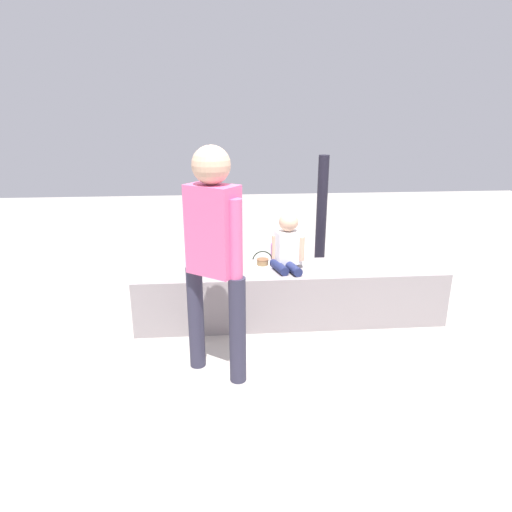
% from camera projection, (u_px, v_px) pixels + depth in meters
% --- Properties ---
extents(ground_plane, '(12.00, 12.00, 0.00)m').
position_uv_depth(ground_plane, '(289.00, 318.00, 3.95)').
color(ground_plane, '#A29B93').
extents(concrete_ledge, '(2.63, 0.53, 0.47)m').
position_uv_depth(concrete_ledge, '(290.00, 294.00, 3.88)').
color(concrete_ledge, gray).
rests_on(concrete_ledge, ground_plane).
extents(child_seated, '(0.29, 0.34, 0.48)m').
position_uv_depth(child_seated, '(288.00, 244.00, 3.75)').
color(child_seated, navy).
rests_on(child_seated, concrete_ledge).
extents(adult_standing, '(0.40, 0.35, 1.57)m').
position_uv_depth(adult_standing, '(214.00, 245.00, 2.85)').
color(adult_standing, '#2F2D41').
rests_on(adult_standing, ground_plane).
extents(cake_plate, '(0.22, 0.22, 0.07)m').
position_uv_depth(cake_plate, '(263.00, 264.00, 3.85)').
color(cake_plate, white).
rests_on(cake_plate, concrete_ledge).
extents(gift_bag, '(0.25, 0.09, 0.33)m').
position_uv_depth(gift_bag, '(282.00, 255.00, 5.18)').
color(gift_bag, '#B259BF').
rests_on(gift_bag, ground_plane).
extents(railing_post, '(0.36, 0.36, 1.33)m').
position_uv_depth(railing_post, '(321.00, 232.00, 4.73)').
color(railing_post, black).
rests_on(railing_post, ground_plane).
extents(water_bottle_near_gift, '(0.06, 0.06, 0.20)m').
position_uv_depth(water_bottle_near_gift, '(286.00, 269.00, 4.90)').
color(water_bottle_near_gift, silver).
rests_on(water_bottle_near_gift, ground_plane).
extents(water_bottle_far_side, '(0.06, 0.06, 0.21)m').
position_uv_depth(water_bottle_far_side, '(360.00, 268.00, 4.91)').
color(water_bottle_far_side, silver).
rests_on(water_bottle_far_side, ground_plane).
extents(party_cup_red, '(0.08, 0.08, 0.12)m').
position_uv_depth(party_cup_red, '(285.00, 282.00, 4.63)').
color(party_cup_red, red).
rests_on(party_cup_red, ground_plane).
extents(handbag_black_leather, '(0.31, 0.13, 0.30)m').
position_uv_depth(handbag_black_leather, '(262.00, 268.00, 4.88)').
color(handbag_black_leather, black).
rests_on(handbag_black_leather, ground_plane).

